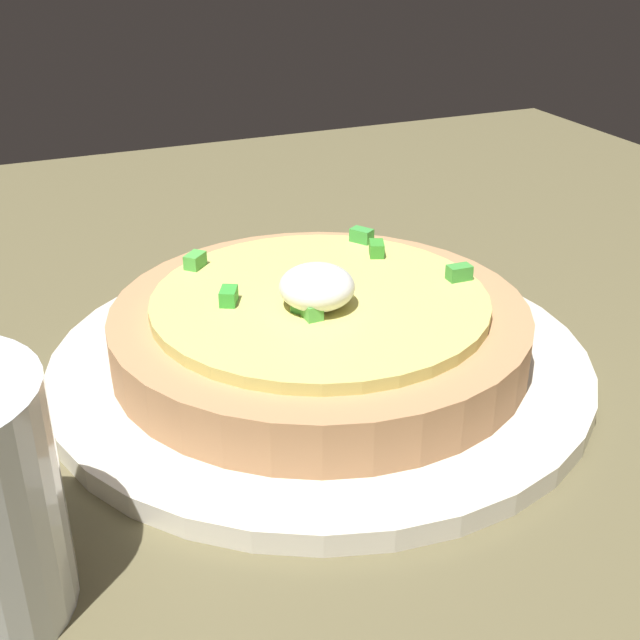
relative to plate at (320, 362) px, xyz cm
name	(u,v)px	position (x,y,z in cm)	size (l,w,h in cm)	color
dining_table	(278,377)	(-1.35, 2.97, -2.21)	(99.81, 89.65, 3.32)	brown
plate	(320,362)	(0.00, 0.00, 0.00)	(28.65, 28.65, 1.11)	silver
pizza	(320,326)	(-0.01, -0.02, 2.22)	(21.88, 21.88, 5.58)	tan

